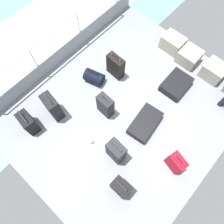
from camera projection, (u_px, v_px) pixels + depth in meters
The scene contains 18 objects.
ground_plane at pixel (126, 111), 5.04m from camera, with size 4.40×5.20×0.06m, color gray.
gunwale_port at pixel (61, 54), 5.37m from camera, with size 0.06×5.20×0.45m, color gray.
railing_port at pixel (56, 38), 4.86m from camera, with size 0.04×4.20×1.02m.
sea_wake at pixel (33, 39), 6.26m from camera, with size 12.00×12.00×0.01m.
cargo_crate_0 at pixel (173, 43), 5.53m from camera, with size 0.59×0.41×0.39m.
cargo_crate_1 at pixel (189, 56), 5.39m from camera, with size 0.53×0.49×0.36m.
cargo_crate_2 at pixel (214, 71), 5.20m from camera, with size 0.55×0.45×0.41m.
suitcase_0 at pixel (53, 107), 4.65m from camera, with size 0.44×0.29×0.86m.
suitcase_1 at pixel (121, 187), 4.05m from camera, with size 0.36×0.25×0.77m.
suitcase_2 at pixel (105, 106), 4.72m from camera, with size 0.37×0.23×0.73m.
suitcase_3 at pixel (145, 123), 4.77m from camera, with size 0.56×0.87×0.22m.
suitcase_4 at pixel (28, 123), 4.61m from camera, with size 0.43×0.29×0.71m.
suitcase_5 at pixel (116, 66), 5.12m from camera, with size 0.45×0.23×0.79m.
suitcase_6 at pixel (116, 151), 4.29m from camera, with size 0.38×0.26×0.82m.
suitcase_7 at pixel (176, 85), 5.16m from camera, with size 0.56×0.73×0.22m.
suitcase_8 at pixel (176, 163), 4.29m from camera, with size 0.39×0.28×0.62m.
duffel_bag at pixel (94, 77), 5.18m from camera, with size 0.53×0.42×0.45m.
paper_cup at pixel (91, 142), 4.67m from camera, with size 0.08×0.08×0.10m, color white.
Camera 1 is at (1.08, -1.69, 4.61)m, focal length 34.23 mm.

